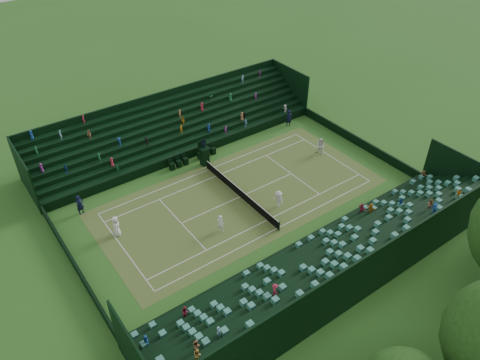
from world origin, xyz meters
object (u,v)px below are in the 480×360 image
Objects in this scene: player_near_west at (116,226)px; player_near_east at (220,223)px; tennis_net at (240,193)px; player_far_west at (320,146)px; player_far_east at (278,199)px; umpire_chair at (204,154)px.

player_near_west is 8.84m from player_near_east.
tennis_net is 6.14× the size of player_far_west.
player_far_east reaches higher than tennis_net.
umpire_chair reaches higher than player_near_east.
tennis_net is at bearing -155.25° from player_far_east.
player_near_west is 1.11× the size of player_far_east.
umpire_chair reaches higher than player_far_east.
umpire_chair is 1.76× the size of player_far_east.
player_near_west reaches higher than tennis_net.
player_far_east is (4.17, -9.25, -0.08)m from player_far_west.
player_far_west is at bearing -106.47° from player_near_east.
umpire_chair is 10.31m from player_near_east.
player_near_west is 22.83m from player_far_west.
player_far_west is at bearing 95.03° from tennis_net.
player_near_west is 1.11× the size of player_near_east.
player_far_west reaches higher than tennis_net.
player_far_west is at bearing 106.42° from player_far_east.
player_far_east is at bearing -88.88° from player_near_west.
player_far_west is (0.96, 22.81, -0.02)m from player_near_west.
player_near_west is (4.59, -11.73, -0.34)m from umpire_chair.
tennis_net is at bearing -1.75° from umpire_chair.
tennis_net is 11.32m from player_far_west.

